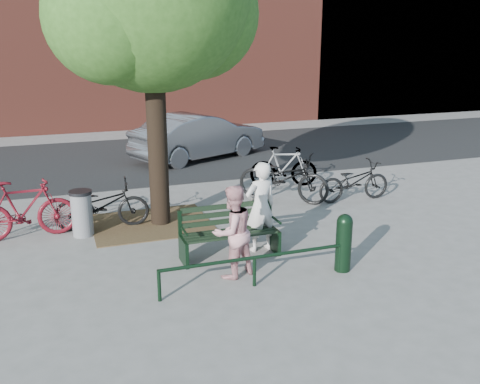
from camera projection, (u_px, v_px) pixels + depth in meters
name	position (u px, v px, depth m)	size (l,w,h in m)	color
ground	(230.00, 257.00, 9.48)	(90.00, 90.00, 0.00)	gray
dirt_pit	(151.00, 224.00, 11.15)	(2.40, 2.00, 0.02)	brown
road	(147.00, 158.00, 17.17)	(40.00, 7.00, 0.01)	black
park_bench	(229.00, 230.00, 9.42)	(1.74, 0.54, 0.97)	black
guard_railing	(254.00, 262.00, 8.28)	(3.06, 0.06, 0.51)	black
street_tree	(154.00, 0.00, 9.99)	(4.20, 3.80, 6.50)	black
person_left	(261.00, 207.00, 9.59)	(0.60, 0.40, 1.65)	beige
person_right	(233.00, 232.00, 8.54)	(0.74, 0.58, 1.53)	#C98A8E
bollard	(344.00, 241.00, 8.81)	(0.26, 0.26, 0.99)	black
litter_bin	(82.00, 213.00, 10.40)	(0.44, 0.44, 0.91)	gray
bicycle_a	(102.00, 205.00, 10.79)	(0.65, 1.88, 0.99)	black
bicycle_b	(24.00, 210.00, 10.21)	(0.55, 1.94, 1.17)	#550C14
bicycle_c	(283.00, 178.00, 12.55)	(0.76, 2.19, 1.15)	black
bicycle_d	(284.00, 166.00, 13.84)	(0.49, 1.75, 1.05)	gray
bicycle_e	(354.00, 181.00, 12.61)	(0.64, 1.82, 0.96)	black
parked_car	(199.00, 136.00, 16.90)	(1.54, 4.42, 1.46)	slate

